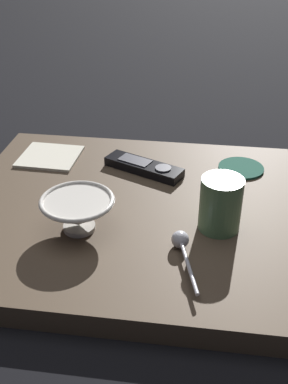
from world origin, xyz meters
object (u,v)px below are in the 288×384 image
coffee_mug (221,204)px  teaspoon (181,243)px  cereal_bowl (78,212)px  tv_remote_near (144,167)px  folded_napkin (50,156)px  drink_coaster (241,168)px

coffee_mug → teaspoon: coffee_mug is taller
cereal_bowl → coffee_mug: size_ratio=1.33×
tv_remote_near → cereal_bowl: bearing=-110.5°
coffee_mug → folded_napkin: (-0.37, 0.21, -0.04)m
cereal_bowl → teaspoon: cereal_bowl is taller
tv_remote_near → folded_napkin: tv_remote_near is taller
folded_napkin → drink_coaster: bearing=0.6°
cereal_bowl → coffee_mug: 0.24m
cereal_bowl → folded_napkin: size_ratio=0.98×
folded_napkin → drink_coaster: 0.41m
tv_remote_near → drink_coaster: tv_remote_near is taller
coffee_mug → teaspoon: bearing=-129.3°
coffee_mug → teaspoon: 0.10m
coffee_mug → teaspoon: size_ratio=0.69×
coffee_mug → tv_remote_near: coffee_mug is taller
coffee_mug → drink_coaster: 0.22m
teaspoon → folded_napkin: (-0.31, 0.28, -0.01)m
tv_remote_near → drink_coaster: size_ratio=1.82×
drink_coaster → coffee_mug: bearing=-102.1°
tv_remote_near → drink_coaster: 0.20m
teaspoon → drink_coaster: size_ratio=1.45×
cereal_bowl → coffee_mug: (0.23, 0.04, 0.01)m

